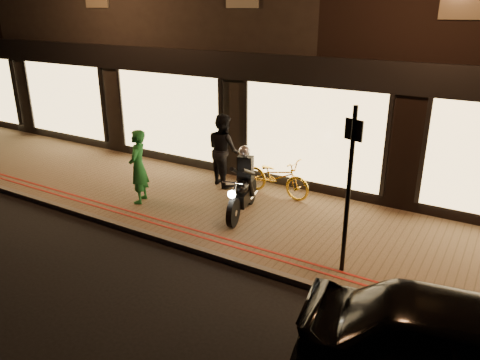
# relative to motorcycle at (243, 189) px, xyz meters

# --- Properties ---
(ground) EXTENTS (90.00, 90.00, 0.00)m
(ground) POSITION_rel_motorcycle_xyz_m (0.75, -1.91, -0.73)
(ground) COLOR black
(ground) RESTS_ON ground
(sidewalk) EXTENTS (50.00, 4.00, 0.12)m
(sidewalk) POSITION_rel_motorcycle_xyz_m (0.75, 0.09, -0.67)
(sidewalk) COLOR brown
(sidewalk) RESTS_ON ground
(kerb_stone) EXTENTS (50.00, 0.14, 0.12)m
(kerb_stone) POSITION_rel_motorcycle_xyz_m (0.75, -1.86, -0.67)
(kerb_stone) COLOR #59544C
(kerb_stone) RESTS_ON ground
(red_kerb_lines) EXTENTS (50.00, 0.26, 0.01)m
(red_kerb_lines) POSITION_rel_motorcycle_xyz_m (0.75, -1.36, -0.61)
(red_kerb_lines) COLOR maroon
(red_kerb_lines) RESTS_ON sidewalk
(building_row) EXTENTS (48.00, 10.11, 8.50)m
(building_row) POSITION_rel_motorcycle_xyz_m (0.75, 7.08, 3.51)
(building_row) COLOR black
(building_row) RESTS_ON ground
(motorcycle) EXTENTS (0.71, 1.92, 1.59)m
(motorcycle) POSITION_rel_motorcycle_xyz_m (0.00, 0.00, 0.00)
(motorcycle) COLOR black
(motorcycle) RESTS_ON sidewalk
(sign_post) EXTENTS (0.34, 0.15, 3.00)m
(sign_post) POSITION_rel_motorcycle_xyz_m (2.78, -1.17, 1.06)
(sign_post) COLOR black
(sign_post) RESTS_ON sidewalk
(bicycle_gold) EXTENTS (1.91, 0.79, 0.98)m
(bicycle_gold) POSITION_rel_motorcycle_xyz_m (0.13, 1.40, -0.13)
(bicycle_gold) COLOR gold
(bicycle_gold) RESTS_ON sidewalk
(person_green) EXTENTS (0.65, 0.77, 1.79)m
(person_green) POSITION_rel_motorcycle_xyz_m (-2.50, -0.67, 0.28)
(person_green) COLOR #1D702F
(person_green) RESTS_ON sidewalk
(person_dark) EXTENTS (1.16, 1.07, 1.91)m
(person_dark) POSITION_rel_motorcycle_xyz_m (-1.42, 1.38, 0.34)
(person_dark) COLOR black
(person_dark) RESTS_ON sidewalk
(parked_car) EXTENTS (4.46, 2.39, 1.44)m
(parked_car) POSITION_rel_motorcycle_xyz_m (5.11, -3.19, -0.01)
(parked_car) COLOR black
(parked_car) RESTS_ON ground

